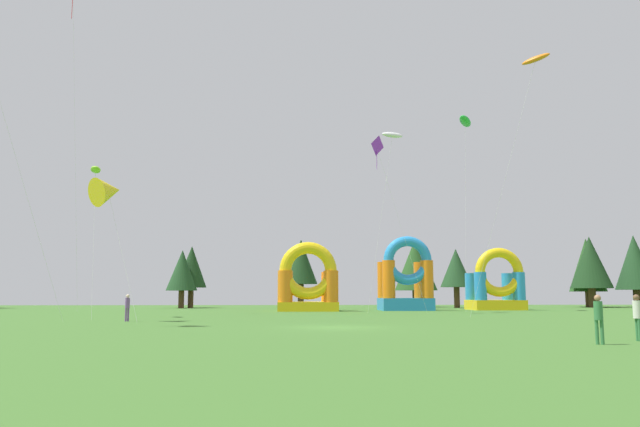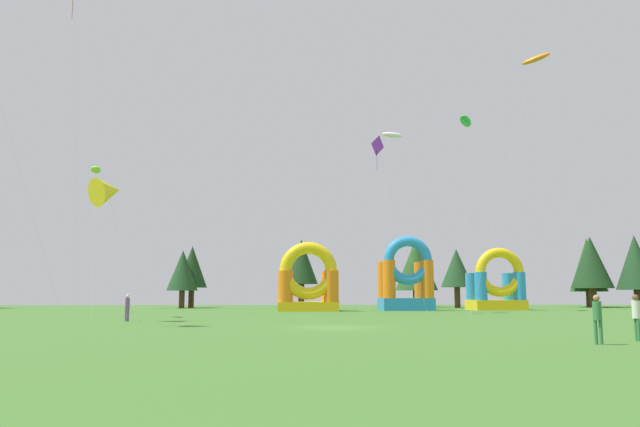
# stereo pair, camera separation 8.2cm
# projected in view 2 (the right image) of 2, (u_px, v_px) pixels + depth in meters

# --- Properties ---
(ground_plane) EXTENTS (120.00, 120.00, 0.00)m
(ground_plane) POSITION_uv_depth(u_px,v_px,m) (335.00, 328.00, 28.88)
(ground_plane) COLOR #3D6B28
(kite_orange_parafoil) EXTENTS (5.21, 4.01, 18.04)m
(kite_orange_parafoil) POSITION_uv_depth(u_px,v_px,m) (536.00, 60.00, 41.59)
(kite_orange_parafoil) COLOR orange
(kite_orange_parafoil) RESTS_ON ground_plane
(kite_purple_diamond) EXTENTS (4.69, 1.18, 14.63)m
(kite_purple_diamond) POSITION_uv_depth(u_px,v_px,m) (376.00, 147.00, 51.51)
(kite_purple_diamond) COLOR purple
(kite_purple_diamond) RESTS_ON ground_plane
(kite_green_parafoil) EXTENTS (2.49, 4.39, 19.15)m
(kite_green_parafoil) POSITION_uv_depth(u_px,v_px,m) (466.00, 121.00, 60.37)
(kite_green_parafoil) COLOR green
(kite_green_parafoil) RESTS_ON ground_plane
(kite_yellow_delta) EXTENTS (3.88, 3.59, 8.75)m
(kite_yellow_delta) POSITION_uv_depth(u_px,v_px,m) (108.00, 191.00, 36.45)
(kite_yellow_delta) COLOR yellow
(kite_yellow_delta) RESTS_ON ground_plane
(kite_white_parafoil) EXTENTS (3.82, 2.66, 15.95)m
(kite_white_parafoil) POSITION_uv_depth(u_px,v_px,m) (393.00, 135.00, 53.64)
(kite_white_parafoil) COLOR white
(kite_white_parafoil) RESTS_ON ground_plane
(kite_lime_parafoil) EXTENTS (2.21, 5.27, 10.54)m
(kite_lime_parafoil) POSITION_uv_depth(u_px,v_px,m) (96.00, 170.00, 42.86)
(kite_lime_parafoil) COLOR #8CD826
(kite_lime_parafoil) RESTS_ON ground_plane
(person_midfield) EXTENTS (0.37, 0.37, 1.56)m
(person_midfield) POSITION_uv_depth(u_px,v_px,m) (597.00, 315.00, 19.28)
(person_midfield) COLOR #33723F
(person_midfield) RESTS_ON ground_plane
(person_left_edge) EXTENTS (0.28, 0.28, 1.57)m
(person_left_edge) POSITION_uv_depth(u_px,v_px,m) (636.00, 313.00, 20.64)
(person_left_edge) COLOR #33723F
(person_left_edge) RESTS_ON ground_plane
(person_far_side) EXTENTS (0.38, 0.38, 1.56)m
(person_far_side) POSITION_uv_depth(u_px,v_px,m) (127.00, 305.00, 35.54)
(person_far_side) COLOR #724C8C
(person_far_side) RESTS_ON ground_plane
(inflatable_red_slide) EXTENTS (5.07, 4.28, 6.13)m
(inflatable_red_slide) POSITION_uv_depth(u_px,v_px,m) (497.00, 288.00, 60.68)
(inflatable_red_slide) COLOR yellow
(inflatable_red_slide) RESTS_ON ground_plane
(inflatable_orange_dome) EXTENTS (5.57, 4.92, 6.37)m
(inflatable_orange_dome) POSITION_uv_depth(u_px,v_px,m) (308.00, 286.00, 56.73)
(inflatable_orange_dome) COLOR yellow
(inflatable_orange_dome) RESTS_ON ground_plane
(inflatable_blue_arch) EXTENTS (4.93, 4.36, 7.13)m
(inflatable_blue_arch) POSITION_uv_depth(u_px,v_px,m) (406.00, 283.00, 59.20)
(inflatable_blue_arch) COLOR #268CD8
(inflatable_blue_arch) RESTS_ON ground_plane
(tree_row_1) EXTENTS (3.52, 3.52, 6.57)m
(tree_row_1) POSITION_uv_depth(u_px,v_px,m) (183.00, 271.00, 69.11)
(tree_row_1) COLOR #4C331E
(tree_row_1) RESTS_ON ground_plane
(tree_row_2) EXTENTS (3.55, 3.55, 7.14)m
(tree_row_2) POSITION_uv_depth(u_px,v_px,m) (192.00, 267.00, 70.60)
(tree_row_2) COLOR #4C331E
(tree_row_2) RESTS_ON ground_plane
(tree_row_3) EXTENTS (4.05, 4.05, 8.23)m
(tree_row_3) POSITION_uv_depth(u_px,v_px,m) (301.00, 262.00, 74.12)
(tree_row_3) COLOR #4C331E
(tree_row_3) RESTS_ON ground_plane
(tree_row_4) EXTENTS (5.23, 5.23, 8.44)m
(tree_row_4) POSITION_uv_depth(u_px,v_px,m) (416.00, 265.00, 75.26)
(tree_row_4) COLOR #4C331E
(tree_row_4) RESTS_ON ground_plane
(tree_row_5) EXTENTS (3.68, 3.68, 6.80)m
(tree_row_5) POSITION_uv_depth(u_px,v_px,m) (457.00, 268.00, 70.31)
(tree_row_5) COLOR #4C331E
(tree_row_5) RESTS_ON ground_plane
(tree_row_6) EXTENTS (4.89, 4.89, 8.47)m
(tree_row_6) POSITION_uv_depth(u_px,v_px,m) (591.00, 263.00, 72.89)
(tree_row_6) COLOR #4C331E
(tree_row_6) RESTS_ON ground_plane
(tree_row_7) EXTENTS (4.43, 4.43, 8.47)m
(tree_row_7) POSITION_uv_depth(u_px,v_px,m) (588.00, 265.00, 75.43)
(tree_row_7) COLOR #4C331E
(tree_row_7) RESTS_ON ground_plane
(tree_row_8) EXTENTS (4.79, 4.79, 8.81)m
(tree_row_8) POSITION_uv_depth(u_px,v_px,m) (636.00, 263.00, 74.46)
(tree_row_8) COLOR #4C331E
(tree_row_8) RESTS_ON ground_plane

